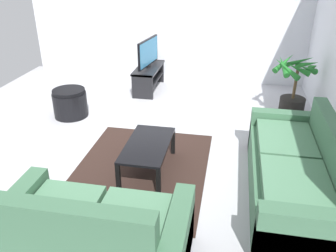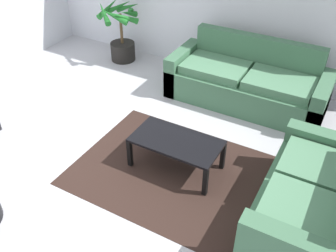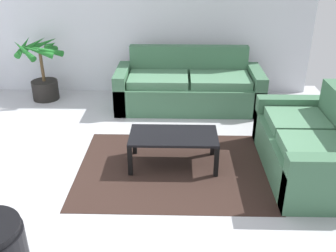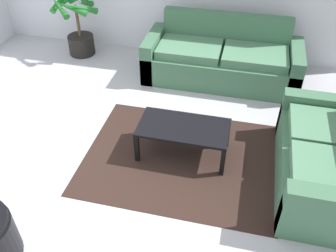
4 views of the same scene
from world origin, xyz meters
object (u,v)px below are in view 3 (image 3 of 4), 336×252
at_px(couch_main, 189,89).
at_px(potted_palm, 43,73).
at_px(couch_loveseat, 310,148).
at_px(coffee_table, 173,138).

relative_size(couch_main, potted_palm, 2.19).
bearing_deg(potted_palm, couch_main, -6.09).
bearing_deg(couch_loveseat, couch_main, 125.15).
relative_size(couch_main, coffee_table, 2.22).
distance_m(couch_loveseat, potted_palm, 4.28).
xyz_separation_m(couch_loveseat, coffee_table, (-1.54, 0.11, 0.05)).
xyz_separation_m(couch_main, coffee_table, (-0.22, -1.77, 0.04)).
bearing_deg(couch_loveseat, coffee_table, 176.00).
height_order(couch_main, couch_loveseat, same).
bearing_deg(coffee_table, couch_loveseat, -4.00).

